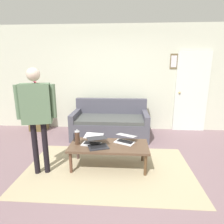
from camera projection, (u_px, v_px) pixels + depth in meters
ground_plane at (109, 169)px, 3.24m from camera, size 7.68×7.68×0.00m
area_rug at (108, 169)px, 3.23m from camera, size 2.78×1.73×0.01m
back_wall at (116, 79)px, 5.04m from camera, size 7.04×0.11×2.70m
interior_door at (191, 92)px, 4.90m from camera, size 0.82×0.09×2.05m
couch at (110, 124)px, 4.66m from camera, size 1.80×0.90×0.88m
coffee_table at (109, 147)px, 3.24m from camera, size 1.33×0.60×0.40m
laptop_left at (98, 144)px, 3.15m from camera, size 0.42×0.43×0.13m
laptop_center at (125, 140)px, 3.34m from camera, size 0.42×0.40×0.13m
laptop_right at (92, 141)px, 3.28m from camera, size 0.37×0.37×0.13m
french_press at (77, 138)px, 3.23m from camera, size 0.10×0.08×0.26m
side_shelf at (38, 114)px, 5.05m from camera, size 0.42×0.32×0.90m
flower_vase at (35, 90)px, 4.89m from camera, size 0.10×0.11×0.47m
person_standing at (37, 109)px, 2.88m from camera, size 0.59×0.28×1.68m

